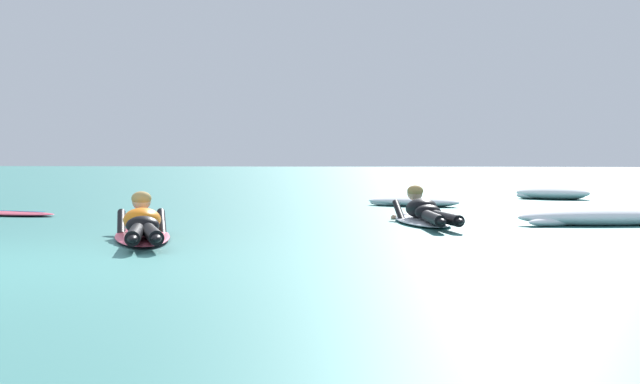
% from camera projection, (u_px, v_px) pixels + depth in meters
% --- Properties ---
extents(ground_plane, '(120.00, 120.00, 0.00)m').
position_uv_depth(ground_plane, '(255.00, 201.00, 16.14)').
color(ground_plane, '#387A75').
extents(surfer_near, '(1.39, 2.58, 0.54)m').
position_uv_depth(surfer_near, '(142.00, 227.00, 8.50)').
color(surfer_near, '#E54C66').
rests_on(surfer_near, ground).
extents(surfer_far, '(1.07, 2.51, 0.54)m').
position_uv_depth(surfer_far, '(424.00, 214.00, 10.49)').
color(surfer_far, silver).
rests_on(surfer_far, ground).
extents(whitewater_front, '(2.44, 1.10, 0.21)m').
position_uv_depth(whitewater_front, '(609.00, 218.00, 10.34)').
color(whitewater_front, white).
rests_on(whitewater_front, ground).
extents(whitewater_mid_left, '(1.81, 1.11, 0.17)m').
position_uv_depth(whitewater_mid_left, '(413.00, 202.00, 14.35)').
color(whitewater_mid_left, white).
rests_on(whitewater_mid_left, ground).
extents(whitewater_mid_right, '(1.74, 1.41, 0.27)m').
position_uv_depth(whitewater_mid_right, '(553.00, 193.00, 16.83)').
color(whitewater_mid_right, white).
rests_on(whitewater_mid_right, ground).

